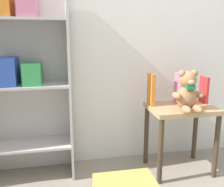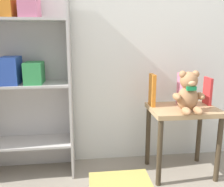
{
  "view_description": "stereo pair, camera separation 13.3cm",
  "coord_description": "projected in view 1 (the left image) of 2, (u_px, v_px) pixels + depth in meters",
  "views": [
    {
      "loc": [
        -0.6,
        -0.68,
        1.1
      ],
      "look_at": [
        -0.25,
        1.16,
        0.68
      ],
      "focal_mm": 40.0,
      "sensor_mm": 36.0,
      "label": 1
    },
    {
      "loc": [
        -0.47,
        -0.7,
        1.1
      ],
      "look_at": [
        -0.25,
        1.16,
        0.68
      ],
      "focal_mm": 40.0,
      "sensor_mm": 36.0,
      "label": 2
    }
  ],
  "objects": [
    {
      "name": "book_standing_pink",
      "position": [
        179.0,
        89.0,
        2.04
      ],
      "size": [
        0.03,
        0.15,
        0.26
      ],
      "primitive_type": "cube",
      "rotation": [
        0.0,
        0.0,
        -0.05
      ],
      "color": "#D17093",
      "rests_on": "display_table"
    },
    {
      "name": "bookshelf_side",
      "position": [
        22.0,
        71.0,
        1.88
      ],
      "size": [
        0.72,
        0.3,
        1.49
      ],
      "color": "#BCB7B2",
      "rests_on": "ground_plane"
    },
    {
      "name": "book_standing_red",
      "position": [
        204.0,
        90.0,
        2.1
      ],
      "size": [
        0.02,
        0.13,
        0.22
      ],
      "primitive_type": "cube",
      "rotation": [
        0.0,
        0.0,
        -0.03
      ],
      "color": "red",
      "rests_on": "display_table"
    },
    {
      "name": "wall_back",
      "position": [
        134.0,
        19.0,
        2.12
      ],
      "size": [
        4.8,
        0.06,
        2.5
      ],
      "color": "silver",
      "rests_on": "ground_plane"
    },
    {
      "name": "book_standing_orange",
      "position": [
        151.0,
        90.0,
        2.02
      ],
      "size": [
        0.03,
        0.12,
        0.26
      ],
      "primitive_type": "cube",
      "rotation": [
        0.0,
        0.0,
        -0.01
      ],
      "color": "orange",
      "rests_on": "display_table"
    },
    {
      "name": "display_table",
      "position": [
        181.0,
        119.0,
        2.03
      ],
      "size": [
        0.52,
        0.39,
        0.56
      ],
      "color": "tan",
      "rests_on": "ground_plane"
    },
    {
      "name": "teddy_bear",
      "position": [
        188.0,
        92.0,
        1.87
      ],
      "size": [
        0.23,
        0.21,
        0.31
      ],
      "color": "#A8754C",
      "rests_on": "display_table"
    }
  ]
}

